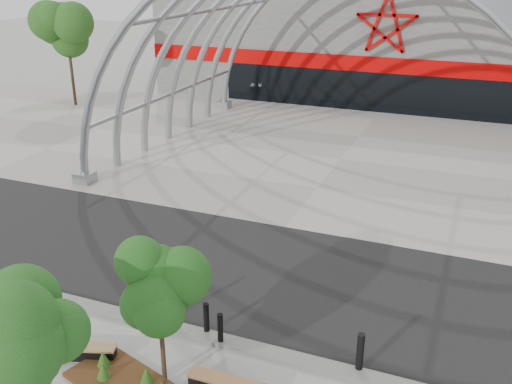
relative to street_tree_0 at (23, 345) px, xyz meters
name	(u,v)px	position (x,y,z in m)	size (l,w,h in m)	color
ground	(202,331)	(0.88, 5.17, -2.93)	(140.00, 140.00, 0.00)	#999994
road	(250,271)	(0.88, 8.67, -2.92)	(140.00, 7.00, 0.02)	black
forecourt	(341,159)	(0.88, 20.67, -2.91)	(60.00, 17.00, 0.04)	#9D998F
kerb	(197,334)	(0.88, 4.92, -2.87)	(60.00, 0.50, 0.12)	slate
arena_building	(402,37)	(0.88, 38.62, 1.06)	(34.00, 15.24, 8.00)	#63635E
vault_canopy	(341,159)	(0.88, 20.67, -2.91)	(20.80, 15.80, 20.36)	#91979B
street_tree_0	(23,345)	(0.00, 0.00, 0.00)	(1.79, 1.79, 4.08)	black
street_tree_1	(158,292)	(0.93, 3.13, -0.47)	(1.45, 1.45, 3.42)	#2F2215
bench_0	(82,352)	(-1.41, 3.01, -2.75)	(1.78, 0.92, 0.37)	black
bollard_1	(175,301)	(-0.10, 5.52, -2.43)	(0.16, 0.16, 1.01)	black
bollard_2	(220,330)	(1.63, 4.83, -2.46)	(0.15, 0.15, 0.94)	black
bollard_3	(206,319)	(1.09, 5.10, -2.44)	(0.16, 0.16, 0.97)	black
bollard_4	(360,353)	(5.25, 5.12, -2.37)	(0.18, 0.18, 1.12)	black
bg_tree_0	(68,37)	(-19.12, 25.17, 1.71)	(3.00, 3.00, 6.45)	black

